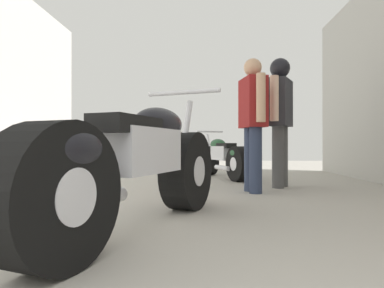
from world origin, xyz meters
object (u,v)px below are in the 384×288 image
object	(u,v)px
motorcycle_black_naked	(223,158)
mechanic_in_blue	(253,117)
mechanic_with_helmet	(280,110)
motorcycle_maroon_cruiser	(139,166)

from	to	relation	value
motorcycle_black_naked	mechanic_in_blue	xyz separation A→B (m)	(0.28, -1.72, 0.57)
motorcycle_black_naked	mechanic_with_helmet	size ratio (longest dim) A/B	1.00
motorcycle_black_naked	mechanic_with_helmet	world-z (taller)	mechanic_with_helmet
motorcycle_maroon_cruiser	mechanic_with_helmet	bearing A→B (deg)	59.00
mechanic_with_helmet	motorcycle_black_naked	bearing A→B (deg)	120.15
motorcycle_maroon_cruiser	mechanic_with_helmet	world-z (taller)	mechanic_with_helmet
motorcycle_black_naked	motorcycle_maroon_cruiser	bearing A→B (deg)	-101.26
motorcycle_black_naked	mechanic_in_blue	size ratio (longest dim) A/B	1.08
motorcycle_maroon_cruiser	mechanic_in_blue	xyz separation A→B (m)	(1.00, 1.88, 0.48)
motorcycle_black_naked	mechanic_with_helmet	xyz separation A→B (m)	(0.71, -1.22, 0.70)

